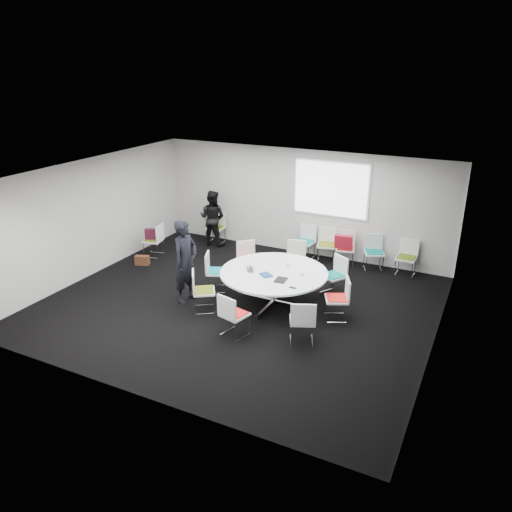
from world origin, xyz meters
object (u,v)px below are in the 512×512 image
at_px(chair_ring_c, 296,266).
at_px(cup, 287,264).
at_px(brown_bag, 142,260).
at_px(chair_ring_a, 337,306).
at_px(chair_back_e, 406,264).
at_px(laptop, 252,269).
at_px(chair_ring_g, 234,323).
at_px(conference_table, 274,280).
at_px(chair_back_c, 345,255).
at_px(chair_ring_b, 333,283).
at_px(chair_ring_e, 216,278).
at_px(person_main, 186,262).
at_px(chair_ring_f, 204,298).
at_px(chair_back_b, 326,251).
at_px(chair_back_d, 373,259).
at_px(chair_back_a, 305,248).
at_px(chair_ring_h, 302,329).
at_px(chair_ring_d, 248,267).
at_px(chair_spare_left, 154,246).
at_px(maroon_bag, 153,234).
at_px(person_back, 212,218).

bearing_deg(chair_ring_c, cup, 83.46).
height_order(chair_ring_c, brown_bag, chair_ring_c).
bearing_deg(chair_ring_a, chair_back_e, -40.66).
bearing_deg(laptop, chair_ring_g, 161.86).
relative_size(conference_table, chair_back_e, 2.60).
xyz_separation_m(chair_ring_c, chair_back_c, (0.84, 1.27, 0.00)).
xyz_separation_m(chair_ring_b, chair_ring_g, (-1.12, -2.56, 0.00)).
bearing_deg(chair_ring_g, chair_ring_c, 104.42).
xyz_separation_m(chair_ring_e, person_main, (-0.30, -0.75, 0.64)).
distance_m(conference_table, chair_ring_g, 1.61).
bearing_deg(chair_ring_f, chair_back_c, 119.74).
bearing_deg(chair_ring_f, chair_back_b, 126.48).
height_order(conference_table, chair_back_d, chair_back_d).
bearing_deg(laptop, chair_back_e, -75.01).
bearing_deg(chair_back_c, chair_back_a, -13.00).
distance_m(chair_ring_c, chair_ring_g, 3.09).
bearing_deg(chair_back_d, chair_ring_g, 46.96).
bearing_deg(chair_back_b, chair_ring_f, 55.64).
distance_m(chair_ring_c, laptop, 1.72).
bearing_deg(chair_back_b, chair_ring_h, 88.72).
relative_size(chair_ring_a, chair_ring_d, 1.00).
relative_size(chair_ring_e, chair_ring_g, 1.00).
relative_size(chair_ring_f, chair_back_d, 1.00).
bearing_deg(chair_spare_left, chair_ring_b, -104.15).
relative_size(chair_ring_d, person_main, 0.48).
distance_m(chair_ring_b, brown_bag, 4.96).
distance_m(chair_ring_b, chair_back_e, 2.20).
height_order(chair_ring_d, maroon_bag, chair_ring_d).
xyz_separation_m(chair_ring_c, chair_ring_g, (0.00, -3.09, 0.00)).
xyz_separation_m(chair_back_d, person_back, (-4.54, -0.21, 0.51)).
xyz_separation_m(chair_ring_g, chair_back_e, (2.35, 4.39, 0.00)).
bearing_deg(chair_ring_g, chair_spare_left, 159.78).
relative_size(chair_spare_left, maroon_bag, 2.20).
distance_m(chair_back_b, brown_bag, 4.76).
distance_m(chair_ring_b, chair_spare_left, 5.03).
bearing_deg(chair_ring_g, maroon_bag, 159.91).
bearing_deg(maroon_bag, brown_bag, -80.48).
xyz_separation_m(chair_ring_b, chair_back_a, (-1.37, 1.78, 0.00)).
relative_size(conference_table, chair_back_d, 2.60).
xyz_separation_m(chair_back_c, cup, (-0.60, -2.37, 0.50)).
distance_m(chair_ring_a, chair_ring_f, 2.75).
xyz_separation_m(chair_ring_a, chair_back_e, (0.81, 2.88, 0.00)).
bearing_deg(chair_ring_b, chair_spare_left, 30.57).
distance_m(chair_ring_e, chair_ring_f, 1.03).
relative_size(chair_ring_f, chair_back_c, 1.00).
relative_size(person_back, brown_bag, 4.37).
bearing_deg(chair_spare_left, laptop, -121.57).
relative_size(chair_back_b, person_main, 0.48).
distance_m(chair_ring_d, chair_back_e, 3.84).
xyz_separation_m(chair_ring_b, chair_back_b, (-0.80, 1.82, 0.00)).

